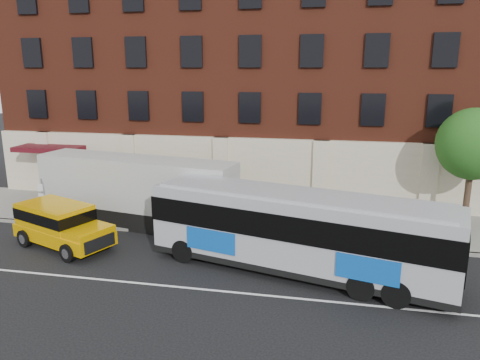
% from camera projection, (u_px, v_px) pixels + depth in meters
% --- Properties ---
extents(ground, '(120.00, 120.00, 0.00)m').
position_uv_depth(ground, '(148.00, 291.00, 17.46)').
color(ground, black).
rests_on(ground, ground).
extents(sidewalk, '(60.00, 6.00, 0.15)m').
position_uv_depth(sidewalk, '(210.00, 216.00, 26.01)').
color(sidewalk, gray).
rests_on(sidewalk, ground).
extents(kerb, '(60.00, 0.25, 0.15)m').
position_uv_depth(kerb, '(195.00, 234.00, 23.15)').
color(kerb, gray).
rests_on(kerb, ground).
extents(lane_line, '(60.00, 0.12, 0.01)m').
position_uv_depth(lane_line, '(153.00, 285.00, 17.93)').
color(lane_line, white).
rests_on(lane_line, ground).
extents(building, '(30.00, 12.10, 15.00)m').
position_uv_depth(building, '(238.00, 77.00, 31.75)').
color(building, maroon).
rests_on(building, sidewalk).
extents(sign_pole, '(0.30, 0.20, 2.50)m').
position_uv_depth(sign_pole, '(42.00, 198.00, 24.60)').
color(sign_pole, gray).
rests_on(sign_pole, ground).
extents(street_tree, '(3.60, 3.60, 6.20)m').
position_uv_depth(street_tree, '(474.00, 147.00, 22.83)').
color(street_tree, '#36261B').
rests_on(street_tree, sidewalk).
extents(city_bus, '(12.71, 5.70, 3.41)m').
position_uv_depth(city_bus, '(297.00, 229.00, 18.58)').
color(city_bus, '#A5A8AF').
rests_on(city_bus, ground).
extents(yellow_suv, '(5.39, 3.76, 2.02)m').
position_uv_depth(yellow_suv, '(60.00, 223.00, 21.57)').
color(yellow_suv, '#E5A000').
rests_on(yellow_suv, ground).
extents(shipping_container, '(11.21, 4.11, 3.66)m').
position_uv_depth(shipping_container, '(136.00, 192.00, 24.34)').
color(shipping_container, black).
rests_on(shipping_container, ground).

